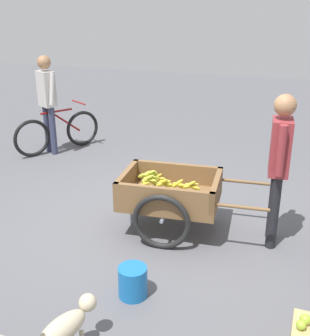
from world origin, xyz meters
TOP-DOWN VIEW (x-y plane):
  - ground_plane at (0.00, 0.00)m, footprint 24.00×24.00m
  - fruit_cart at (-0.31, -0.01)m, footprint 1.73×1.01m
  - vendor_person at (-1.45, -0.15)m, footprint 0.24×0.56m
  - bicycle at (2.53, -2.01)m, footprint 0.87×1.48m
  - cyclist_person at (2.61, -1.88)m, footprint 0.46×0.39m
  - dog at (-0.24, 2.08)m, footprint 0.28×0.66m
  - plastic_bucket at (-0.40, 1.26)m, footprint 0.26×0.26m

SIDE VIEW (x-z plane):
  - ground_plane at x=0.00m, z-range 0.00..0.00m
  - plastic_bucket at x=-0.40m, z-range 0.00..0.29m
  - dog at x=-0.24m, z-range 0.07..0.47m
  - bicycle at x=2.53m, z-range -0.07..0.78m
  - fruit_cart at x=-0.31m, z-range 0.08..0.80m
  - vendor_person at x=-1.45m, z-range 0.17..1.83m
  - cyclist_person at x=2.61m, z-range 0.18..1.88m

